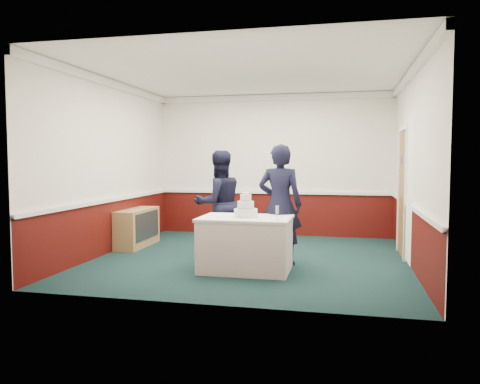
% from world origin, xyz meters
% --- Properties ---
extents(ground, '(5.00, 5.00, 0.00)m').
position_xyz_m(ground, '(0.00, 0.00, 0.00)').
color(ground, '#122E29').
rests_on(ground, ground).
extents(room_shell, '(5.00, 5.00, 3.00)m').
position_xyz_m(room_shell, '(0.08, 0.61, 1.97)').
color(room_shell, white).
rests_on(room_shell, ground).
extents(sideboard, '(0.41, 1.20, 0.70)m').
position_xyz_m(sideboard, '(-2.28, 0.61, 0.35)').
color(sideboard, '#A88851').
rests_on(sideboard, ground).
extents(cake_table, '(1.32, 0.92, 0.79)m').
position_xyz_m(cake_table, '(0.10, -0.83, 0.40)').
color(cake_table, white).
rests_on(cake_table, ground).
extents(wedding_cake, '(0.35, 0.35, 0.36)m').
position_xyz_m(wedding_cake, '(0.10, -0.83, 0.90)').
color(wedding_cake, white).
rests_on(wedding_cake, cake_table).
extents(cake_knife, '(0.05, 0.22, 0.00)m').
position_xyz_m(cake_knife, '(0.07, -1.03, 0.79)').
color(cake_knife, silver).
rests_on(cake_knife, cake_table).
extents(champagne_flute, '(0.05, 0.05, 0.21)m').
position_xyz_m(champagne_flute, '(0.60, -1.11, 0.93)').
color(champagne_flute, silver).
rests_on(champagne_flute, cake_table).
extents(person_man, '(1.09, 1.05, 1.77)m').
position_xyz_m(person_man, '(-0.56, 0.09, 0.89)').
color(person_man, black).
rests_on(person_man, ground).
extents(person_woman, '(0.70, 0.48, 1.86)m').
position_xyz_m(person_woman, '(0.53, -0.30, 0.93)').
color(person_woman, black).
rests_on(person_woman, ground).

